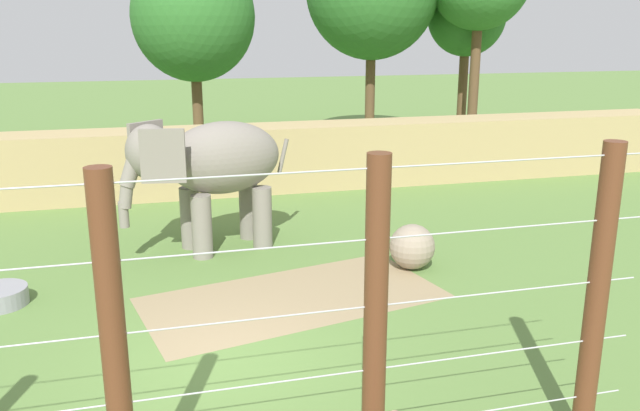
{
  "coord_description": "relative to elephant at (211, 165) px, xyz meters",
  "views": [
    {
      "loc": [
        -0.96,
        -9.87,
        5.35
      ],
      "look_at": [
        2.69,
        4.09,
        1.4
      ],
      "focal_mm": 36.96,
      "sensor_mm": 36.0,
      "label": 1
    }
  ],
  "objects": [
    {
      "name": "elephant",
      "position": [
        0.0,
        0.0,
        0.0
      ],
      "size": [
        4.24,
        2.31,
        3.22
      ],
      "color": "gray",
      "rests_on": "ground"
    },
    {
      "name": "embankment_wall",
      "position": [
        -0.42,
        5.81,
        -1.06
      ],
      "size": [
        36.0,
        1.8,
        2.15
      ],
      "primitive_type": "cube",
      "color": "tan",
      "rests_on": "ground"
    },
    {
      "name": "enrichment_ball",
      "position": [
        4.21,
        -2.47,
        -1.61
      ],
      "size": [
        1.03,
        1.03,
        1.03
      ],
      "primitive_type": "sphere",
      "color": "gray",
      "rests_on": "ground"
    },
    {
      "name": "tree_left_of_centre",
      "position": [
        0.66,
        12.54,
        3.56
      ],
      "size": [
        4.99,
        4.99,
        8.33
      ],
      "color": "brown",
      "rests_on": "ground"
    },
    {
      "name": "dirt_patch",
      "position": [
        1.23,
        -3.45,
        -2.13
      ],
      "size": [
        6.46,
        4.14,
        0.01
      ],
      "primitive_type": "cube",
      "rotation": [
        0.0,
        0.0,
        0.22
      ],
      "color": "#937F5B",
      "rests_on": "ground"
    },
    {
      "name": "ground_plane",
      "position": [
        -0.42,
        -5.73,
        -2.13
      ],
      "size": [
        120.0,
        120.0,
        0.0
      ],
      "primitive_type": "plane",
      "color": "#5B7F3D"
    },
    {
      "name": "tree_behind_wall",
      "position": [
        13.27,
        13.46,
        3.65
      ],
      "size": [
        3.64,
        3.64,
        7.75
      ],
      "color": "brown",
      "rests_on": "ground"
    },
    {
      "name": "cable_fence",
      "position": [
        -0.44,
        -9.16,
        -0.1
      ],
      "size": [
        9.55,
        0.27,
        4.06
      ],
      "color": "brown",
      "rests_on": "ground"
    }
  ]
}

